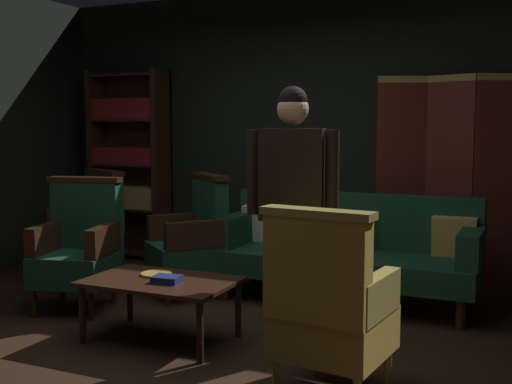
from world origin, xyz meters
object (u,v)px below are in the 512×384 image
armchair_wing_far (192,239)px  bookshelf (130,160)px  coffee_table (161,286)px  book_navy_cloth (167,279)px  armchair_gilt_accent (329,308)px  standing_figure (292,194)px  brass_tray (156,274)px  armchair_wing_left (89,230)px  velvet_couch (349,247)px  armchair_wing_right (78,247)px  folding_screen (448,178)px

armchair_wing_far → bookshelf: bearing=141.6°
coffee_table → book_navy_cloth: (0.08, -0.05, 0.07)m
armchair_gilt_accent → coffee_table: bearing=163.0°
standing_figure → book_navy_cloth: 1.02m
brass_tray → armchair_wing_left: bearing=144.0°
velvet_couch → book_navy_cloth: velvet_couch is taller
bookshelf → armchair_gilt_accent: bookshelf is taller
velvet_couch → brass_tray: (-0.98, -1.39, -0.03)m
standing_figure → armchair_wing_far: bearing=144.1°
bookshelf → standing_figure: bookshelf is taller
bookshelf → armchair_wing_right: bookshelf is taller
bookshelf → coffee_table: bookshelf is taller
folding_screen → velvet_couch: (-0.68, -0.82, -0.53)m
armchair_wing_left → book_navy_cloth: 1.96m
armchair_wing_far → brass_tray: bearing=-74.1°
armchair_wing_right → velvet_couch: bearing=30.0°
armchair_wing_left → standing_figure: bearing=-21.6°
bookshelf → standing_figure: 3.39m
armchair_gilt_accent → armchair_wing_right: bearing=161.4°
book_navy_cloth → brass_tray: book_navy_cloth is taller
armchair_gilt_accent → armchair_wing_far: bearing=138.8°
armchair_wing_left → armchair_wing_right: same height
book_navy_cloth → standing_figure: bearing=15.3°
coffee_table → armchair_wing_far: size_ratio=0.96×
folding_screen → velvet_couch: folding_screen is taller
armchair_wing_far → brass_tray: (0.28, -0.99, -0.06)m
bookshelf → book_navy_cloth: size_ratio=11.30×
armchair_wing_right → book_navy_cloth: (1.10, -0.43, -0.05)m
folding_screen → standing_figure: bearing=-107.6°
coffee_table → book_navy_cloth: size_ratio=5.51×
velvet_couch → armchair_wing_left: 2.41m
armchair_gilt_accent → armchair_wing_left: (-2.82, 1.52, 0.00)m
folding_screen → velvet_couch: bearing=-129.6°
velvet_couch → armchair_wing_right: 2.20m
armchair_gilt_accent → standing_figure: (-0.43, 0.57, 0.54)m
velvet_couch → brass_tray: size_ratio=9.86×
coffee_table → armchair_wing_right: (-1.02, 0.38, 0.12)m
armchair_gilt_accent → armchair_wing_right: 2.47m
armchair_wing_left → armchair_wing_far: bearing=-1.6°
book_navy_cloth → coffee_table: bearing=148.4°
folding_screen → coffee_table: 2.85m
folding_screen → book_navy_cloth: size_ratio=10.48×
armchair_wing_left → brass_tray: size_ratio=4.83×
coffee_table → armchair_wing_left: armchair_wing_left is taller
velvet_couch → coffee_table: bearing=-120.8°
coffee_table → velvet_couch: bearing=59.2°
brass_tray → standing_figure: bearing=4.5°
armchair_wing_far → standing_figure: (1.26, -0.91, 0.54)m
armchair_wing_far → standing_figure: size_ratio=0.61×
coffee_table → standing_figure: standing_figure is taller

